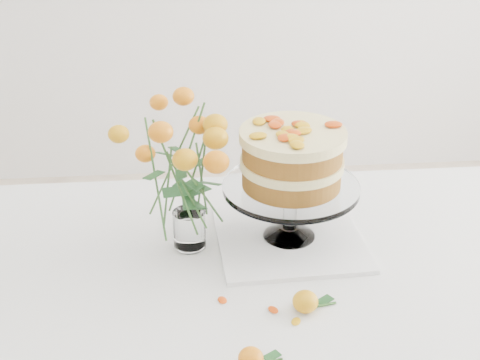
# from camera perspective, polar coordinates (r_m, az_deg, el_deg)

# --- Properties ---
(table) EXTENTS (1.43, 0.93, 0.76)m
(table) POSITION_cam_1_polar(r_m,az_deg,el_deg) (1.53, 2.83, -10.17)
(table) COLOR #A1805E
(table) RESTS_ON ground
(napkin) EXTENTS (0.35, 0.35, 0.01)m
(napkin) POSITION_cam_1_polar(r_m,az_deg,el_deg) (1.59, 4.20, -4.89)
(napkin) COLOR white
(napkin) RESTS_ON table
(cake_stand) EXTENTS (0.31, 0.31, 0.28)m
(cake_stand) POSITION_cam_1_polar(r_m,az_deg,el_deg) (1.49, 4.45, 1.37)
(cake_stand) COLOR silver
(cake_stand) RESTS_ON napkin
(rose_vase) EXTENTS (0.31, 0.31, 0.38)m
(rose_vase) POSITION_cam_1_polar(r_m,az_deg,el_deg) (1.45, -4.57, 1.57)
(rose_vase) COLOR silver
(rose_vase) RESTS_ON table
(loose_rose_near) EXTENTS (0.09, 0.05, 0.04)m
(loose_rose_near) POSITION_cam_1_polar(r_m,az_deg,el_deg) (1.36, 5.61, -10.29)
(loose_rose_near) COLOR orange
(loose_rose_near) RESTS_ON table
(loose_rose_far) EXTENTS (0.08, 0.05, 0.04)m
(loose_rose_far) POSITION_cam_1_polar(r_m,az_deg,el_deg) (1.24, 0.94, -14.97)
(loose_rose_far) COLOR orange
(loose_rose_far) RESTS_ON table
(stray_petal_a) EXTENTS (0.03, 0.02, 0.00)m
(stray_petal_a) POSITION_cam_1_polar(r_m,az_deg,el_deg) (1.39, -1.52, -10.23)
(stray_petal_a) COLOR #DF9F0E
(stray_petal_a) RESTS_ON table
(stray_petal_b) EXTENTS (0.03, 0.02, 0.00)m
(stray_petal_b) POSITION_cam_1_polar(r_m,az_deg,el_deg) (1.37, 2.84, -11.02)
(stray_petal_b) COLOR #DF9F0E
(stray_petal_b) RESTS_ON table
(stray_petal_c) EXTENTS (0.03, 0.02, 0.00)m
(stray_petal_c) POSITION_cam_1_polar(r_m,az_deg,el_deg) (1.35, 4.80, -11.96)
(stray_petal_c) COLOR #DF9F0E
(stray_petal_c) RESTS_ON table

